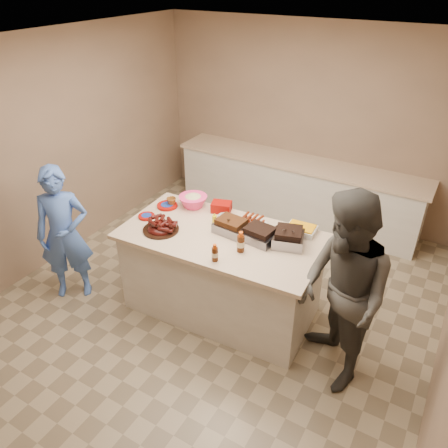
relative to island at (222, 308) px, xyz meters
The scene contains 20 objects.
room 0.13m from the island, 138.19° to the left, with size 4.50×5.00×2.70m, color #92775D, non-canonical shape.
back_counter 2.33m from the island, 92.47° to the left, with size 3.60×0.64×0.90m, color silver, non-canonical shape.
island is the anchor object (origin of this frame).
rib_platter 1.14m from the island, 157.67° to the right, with size 0.37×0.37×0.15m, color #450E0B, non-canonical shape.
pulled_pork_tray 0.96m from the island, 57.38° to the left, with size 0.32×0.24×0.10m, color #47230F.
brisket_tray 1.03m from the island, 14.50° to the left, with size 0.31×0.26×0.09m, color black.
roasting_pan 1.16m from the island, 15.17° to the left, with size 0.29×0.29×0.11m, color gray.
coleslaw_bowl 1.17m from the island, 148.45° to the left, with size 0.31×0.31×0.22m, color #FD367D, non-canonical shape.
sausage_plate 1.02m from the island, 60.23° to the left, with size 0.32×0.32×0.05m, color silver.
mac_cheese_dish 1.25m from the island, 33.99° to the left, with size 0.29×0.21×0.08m, color #FFB108.
bbq_bottle_a 1.05m from the island, 67.11° to the right, with size 0.06×0.06×0.17m, color #441D08.
bbq_bottle_b 1.01m from the island, 27.36° to the right, with size 0.07×0.07×0.21m, color #441D08.
mustard_bottle 0.98m from the island, 139.06° to the left, with size 0.05×0.05×0.13m, color yellow.
sauce_bowl 1.01m from the island, 114.76° to the left, with size 0.14×0.04×0.14m, color silver.
plate_stack_large 1.27m from the island, 166.33° to the left, with size 0.23×0.23×0.03m, color #870904.
plate_stack_small 1.29m from the island, behind, with size 0.18×0.18×0.02m, color #870904.
plastic_cup 1.26m from the island, 163.07° to the left, with size 0.11×0.10×0.11m, color brown.
basket_stack 1.07m from the island, 120.67° to the left, with size 0.21×0.16×0.10m, color #870904.
guest_blue 1.72m from the island, 159.38° to the right, with size 0.57×1.56×0.37m, color #4B75D4.
guest_gray 1.33m from the island, 10.73° to the right, with size 0.90×1.84×0.70m, color #494843.
Camera 1 is at (1.97, -3.24, 3.28)m, focal length 35.00 mm.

